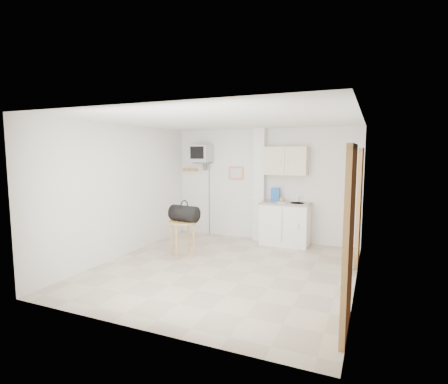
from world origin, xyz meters
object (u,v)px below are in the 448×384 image
at_px(water_bottle, 345,264).
at_px(round_table, 183,226).
at_px(crt_television, 201,154).
at_px(duffel_bag, 184,213).

bearing_deg(water_bottle, round_table, -174.97).
height_order(crt_television, water_bottle, crt_television).
relative_size(crt_television, water_bottle, 6.75).
distance_m(crt_television, duffel_bag, 2.04).
bearing_deg(duffel_bag, crt_television, 114.40).
height_order(duffel_bag, water_bottle, duffel_bag).
xyz_separation_m(crt_television, round_table, (0.43, -1.64, -1.36)).
distance_m(round_table, water_bottle, 2.98).
relative_size(duffel_bag, water_bottle, 1.84).
bearing_deg(round_table, water_bottle, 5.03).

